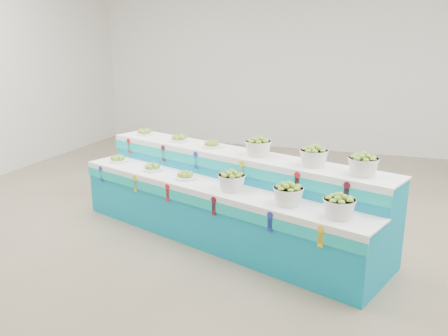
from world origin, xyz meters
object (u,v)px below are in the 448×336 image
(display_stand, at_px, (224,197))
(plate_upper_mid, at_px, (179,138))
(basket_lower_left, at_px, (232,181))
(basket_upper_right, at_px, (363,164))

(display_stand, distance_m, plate_upper_mid, 1.16)
(basket_lower_left, relative_size, basket_upper_right, 1.00)
(basket_lower_left, height_order, plate_upper_mid, plate_upper_mid)
(display_stand, xyz_separation_m, basket_upper_right, (1.59, -0.31, 0.62))
(plate_upper_mid, xyz_separation_m, basket_upper_right, (2.43, -0.89, 0.06))
(display_stand, distance_m, basket_lower_left, 0.51)
(basket_lower_left, xyz_separation_m, plate_upper_mid, (-1.05, 0.91, 0.24))
(display_stand, height_order, basket_lower_left, display_stand)
(basket_lower_left, xyz_separation_m, basket_upper_right, (1.38, 0.03, 0.30))
(plate_upper_mid, height_order, basket_upper_right, basket_upper_right)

